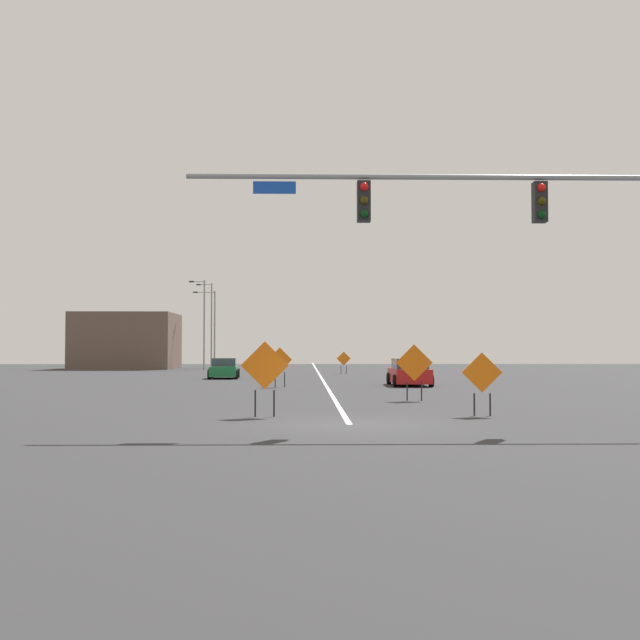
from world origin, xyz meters
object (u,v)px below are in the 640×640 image
construction_sign_right_shoulder (265,369)px  car_red_far (409,373)px  street_lamp_far_right (203,321)px  construction_sign_left_lane (414,365)px  construction_sign_median_near (344,360)px  street_lamp_mid_left (210,322)px  traffic_signal_assembly (534,223)px  street_lamp_mid_right (213,325)px  construction_sign_median_far (280,362)px  construction_sign_right_lane (482,376)px  car_green_near (224,369)px

construction_sign_right_shoulder → car_red_far: (6.74, 19.22, -0.66)m
street_lamp_far_right → car_red_far: (15.46, -33.78, -4.05)m
construction_sign_left_lane → construction_sign_median_near: bearing=91.7°
street_lamp_mid_left → construction_sign_right_shoulder: 61.44m
traffic_signal_assembly → street_lamp_mid_right: 63.66m
traffic_signal_assembly → construction_sign_median_near: 42.54m
construction_sign_median_far → construction_sign_median_near: construction_sign_median_far is taller
construction_sign_median_far → construction_sign_right_shoulder: 17.56m
street_lamp_far_right → construction_sign_right_lane: 55.06m
street_lamp_mid_left → car_red_far: bearing=-69.3°
construction_sign_left_lane → traffic_signal_assembly: bearing=-79.0°
construction_sign_median_near → construction_sign_left_lane: construction_sign_left_lane is taller
street_lamp_mid_left → construction_sign_median_near: 24.94m
street_lamp_mid_right → street_lamp_mid_left: bearing=107.4°
car_green_near → construction_sign_median_near: bearing=49.1°
traffic_signal_assembly → construction_sign_right_lane: traffic_signal_assembly is taller
traffic_signal_assembly → construction_sign_left_lane: 10.19m
street_lamp_mid_left → street_lamp_far_right: bearing=-88.3°
street_lamp_far_right → construction_sign_median_far: (8.59, -35.44, -3.44)m
construction_sign_right_lane → street_lamp_mid_left: bearing=104.1°
street_lamp_far_right → construction_sign_right_shoulder: bearing=-80.7°
construction_sign_median_far → construction_sign_right_shoulder: size_ratio=0.95×
construction_sign_median_far → construction_sign_left_lane: size_ratio=0.96×
construction_sign_right_shoulder → construction_sign_median_near: size_ratio=1.20×
construction_sign_right_lane → car_green_near: 31.69m
construction_sign_right_lane → construction_sign_left_lane: bearing=98.4°
car_green_near → construction_sign_median_far: bearing=-71.6°
construction_sign_right_lane → construction_sign_left_lane: (-1.00, 6.76, 0.18)m
construction_sign_left_lane → car_green_near: (-9.53, 23.13, -0.71)m
street_lamp_mid_left → street_lamp_mid_right: 1.46m
street_lamp_mid_left → construction_sign_left_lane: bearing=-75.2°
street_lamp_far_right → construction_sign_right_shoulder: street_lamp_far_right is taller
construction_sign_median_far → construction_sign_right_lane: 18.56m
street_lamp_mid_right → construction_sign_median_near: bearing=-56.7°
street_lamp_mid_left → car_green_near: 31.32m
car_green_near → street_lamp_far_right: bearing=100.9°
construction_sign_right_shoulder → car_green_near: construction_sign_right_shoulder is taller
construction_sign_right_shoulder → car_green_near: size_ratio=0.52×
street_lamp_mid_right → car_red_far: (15.27, -40.12, -3.84)m
construction_sign_right_shoulder → car_red_far: 20.38m
traffic_signal_assembly → car_red_far: traffic_signal_assembly is taller
construction_sign_median_near → construction_sign_right_lane: bearing=-87.1°
street_lamp_mid_left → street_lamp_mid_right: bearing=-72.6°
traffic_signal_assembly → street_lamp_far_right: 57.59m
traffic_signal_assembly → construction_sign_right_lane: bearing=107.7°
street_lamp_far_right → construction_sign_median_far: 36.63m
traffic_signal_assembly → construction_sign_left_lane: traffic_signal_assembly is taller
street_lamp_far_right → construction_sign_left_lane: bearing=-73.1°
street_lamp_mid_left → construction_sign_right_lane: street_lamp_mid_left is taller
street_lamp_mid_right → car_red_far: size_ratio=1.77×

